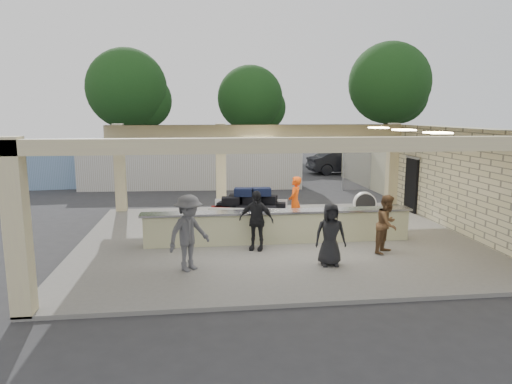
{
  "coord_description": "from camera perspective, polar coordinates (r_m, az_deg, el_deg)",
  "views": [
    {
      "loc": [
        -2.29,
        -13.72,
        3.98
      ],
      "look_at": [
        -0.51,
        1.0,
        1.4
      ],
      "focal_mm": 32.0,
      "sensor_mm": 36.0,
      "label": 1
    }
  ],
  "objects": [
    {
      "name": "pavilion",
      "position": [
        14.83,
        2.94,
        -0.35
      ],
      "size": [
        12.01,
        10.0,
        3.55
      ],
      "color": "slate",
      "rests_on": "ground"
    },
    {
      "name": "container_blue",
      "position": [
        27.58,
        -27.86,
        3.12
      ],
      "size": [
        9.99,
        3.09,
        2.56
      ],
      "primitive_type": "cube",
      "rotation": [
        0.0,
        0.0,
        0.07
      ],
      "color": "#7F9DCC",
      "rests_on": "ground"
    },
    {
      "name": "container_white",
      "position": [
        24.76,
        -7.99,
        3.47
      ],
      "size": [
        11.68,
        2.9,
        2.51
      ],
      "primitive_type": "cube",
      "rotation": [
        0.0,
        0.0,
        -0.05
      ],
      "color": "silver",
      "rests_on": "ground"
    },
    {
      "name": "ground",
      "position": [
        14.46,
        2.51,
        -6.1
      ],
      "size": [
        120.0,
        120.0,
        0.0
      ],
      "primitive_type": "plane",
      "color": "#2A2A2D",
      "rests_on": "ground"
    },
    {
      "name": "fence",
      "position": [
        26.48,
        23.32,
        2.74
      ],
      "size": [
        12.06,
        0.06,
        2.03
      ],
      "color": "gray",
      "rests_on": "ground"
    },
    {
      "name": "passenger_a",
      "position": [
        13.24,
        16.1,
        -3.86
      ],
      "size": [
        0.82,
        0.81,
        1.65
      ],
      "primitive_type": "imported",
      "rotation": [
        0.0,
        0.0,
        0.78
      ],
      "color": "brown",
      "rests_on": "pavilion"
    },
    {
      "name": "luggage_cart",
      "position": [
        14.98,
        -0.93,
        -2.05
      ],
      "size": [
        2.73,
        1.97,
        1.45
      ],
      "rotation": [
        0.0,
        0.0,
        -0.18
      ],
      "color": "white",
      "rests_on": "pavilion"
    },
    {
      "name": "passenger_b",
      "position": [
        12.99,
        0.02,
        -3.56
      ],
      "size": [
        1.07,
        0.72,
        1.72
      ],
      "primitive_type": "imported",
      "rotation": [
        0.0,
        0.0,
        -0.39
      ],
      "color": "black",
      "rests_on": "pavilion"
    },
    {
      "name": "baggage_counter",
      "position": [
        13.84,
        2.86,
        -4.33
      ],
      "size": [
        8.2,
        0.58,
        0.98
      ],
      "color": "#BAB98B",
      "rests_on": "pavilion"
    },
    {
      "name": "adjacent_building",
      "position": [
        26.59,
        19.52,
        4.19
      ],
      "size": [
        6.0,
        8.0,
        3.2
      ],
      "primitive_type": "cube",
      "color": "beige",
      "rests_on": "ground"
    },
    {
      "name": "car_white_b",
      "position": [
        31.41,
        21.89,
        3.37
      ],
      "size": [
        5.33,
        2.72,
        1.61
      ],
      "primitive_type": "imported",
      "rotation": [
        0.0,
        0.0,
        1.74
      ],
      "color": "white",
      "rests_on": "ground"
    },
    {
      "name": "tree_mid",
      "position": [
        40.15,
        -0.3,
        11.29
      ],
      "size": [
        6.0,
        5.6,
        8.0
      ],
      "color": "#382619",
      "rests_on": "ground"
    },
    {
      "name": "car_white_a",
      "position": [
        28.99,
        17.13,
        3.1
      ],
      "size": [
        5.87,
        3.75,
        1.55
      ],
      "primitive_type": "imported",
      "rotation": [
        0.0,
        0.0,
        1.34
      ],
      "color": "white",
      "rests_on": "ground"
    },
    {
      "name": "drum_fan",
      "position": [
        17.71,
        13.43,
        -1.4
      ],
      "size": [
        0.87,
        0.46,
        0.93
      ],
      "rotation": [
        0.0,
        0.0,
        -0.15
      ],
      "color": "white",
      "rests_on": "pavilion"
    },
    {
      "name": "passenger_c",
      "position": [
        11.41,
        -8.39,
        -5.08
      ],
      "size": [
        1.21,
        1.15,
        1.91
      ],
      "primitive_type": "imported",
      "rotation": [
        0.0,
        0.0,
        0.73
      ],
      "color": "#505055",
      "rests_on": "pavilion"
    },
    {
      "name": "tree_right",
      "position": [
        42.33,
        16.63,
        12.51
      ],
      "size": [
        7.2,
        7.0,
        10.0
      ],
      "color": "#382619",
      "rests_on": "ground"
    },
    {
      "name": "tree_left",
      "position": [
        38.29,
        -15.31,
        11.96
      ],
      "size": [
        6.6,
        6.3,
        9.0
      ],
      "color": "#382619",
      "rests_on": "ground"
    },
    {
      "name": "baggage_handler",
      "position": [
        15.54,
        4.88,
        -1.28
      ],
      "size": [
        0.61,
        0.73,
        1.76
      ],
      "primitive_type": "imported",
      "rotation": [
        0.0,
        0.0,
        4.22
      ],
      "color": "#FF4F0D",
      "rests_on": "pavilion"
    },
    {
      "name": "car_dark",
      "position": [
        30.67,
        10.83,
        3.69
      ],
      "size": [
        4.69,
        1.98,
        1.53
      ],
      "primitive_type": "imported",
      "rotation": [
        0.0,
        0.0,
        1.65
      ],
      "color": "black",
      "rests_on": "ground"
    },
    {
      "name": "passenger_d",
      "position": [
        11.85,
        9.28,
        -5.26
      ],
      "size": [
        0.81,
        0.38,
        1.62
      ],
      "primitive_type": "imported",
      "rotation": [
        0.0,
        0.0,
        -0.07
      ],
      "color": "black",
      "rests_on": "pavilion"
    }
  ]
}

